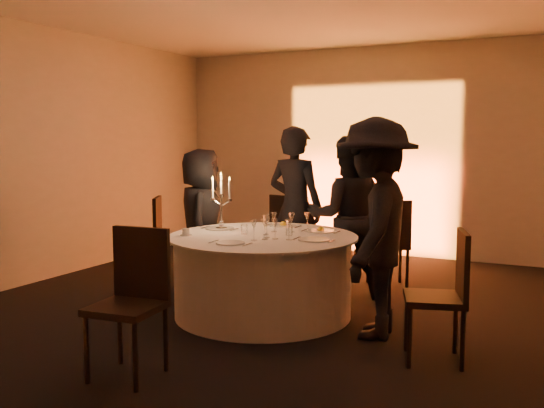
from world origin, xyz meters
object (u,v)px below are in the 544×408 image
at_px(chair_left, 167,233).
at_px(guest_left, 201,220).
at_px(guest_back_right, 346,217).
at_px(candelabra, 221,209).
at_px(guest_right, 375,228).
at_px(coffee_cup, 186,232).
at_px(chair_back_right, 389,238).
at_px(chair_back_left, 290,230).
at_px(guest_back_left, 295,208).
at_px(chair_right, 446,288).
at_px(chair_front, 133,292).
at_px(banquet_table, 263,275).

distance_m(chair_left, guest_left, 0.76).
relative_size(guest_back_right, candelabra, 2.93).
height_order(guest_left, candelabra, guest_left).
bearing_deg(guest_right, guest_left, -112.77).
xyz_separation_m(guest_left, coffee_cup, (0.37, -0.84, 0.01)).
bearing_deg(chair_back_right, chair_back_left, -28.80).
distance_m(guest_left, guest_back_left, 1.05).
bearing_deg(candelabra, chair_right, -15.39).
height_order(chair_back_left, guest_back_right, guest_back_right).
height_order(chair_back_left, chair_front, chair_front).
height_order(chair_front, guest_back_left, guest_back_left).
height_order(chair_left, guest_back_left, guest_back_left).
height_order(guest_left, guest_right, guest_right).
bearing_deg(chair_left, coffee_cup, -165.06).
bearing_deg(candelabra, guest_back_left, 66.29).
relative_size(guest_back_right, guest_right, 0.92).
relative_size(chair_back_right, guest_left, 0.64).
xyz_separation_m(guest_right, coffee_cup, (-1.78, -0.20, -0.13)).
bearing_deg(guest_back_right, chair_front, 50.51).
xyz_separation_m(banquet_table, chair_right, (1.79, -0.49, 0.18)).
bearing_deg(chair_back_right, coffee_cup, 26.17).
height_order(banquet_table, coffee_cup, coffee_cup).
bearing_deg(chair_left, chair_front, -176.54).
distance_m(chair_left, guest_back_right, 2.20).
relative_size(chair_left, coffee_cup, 9.03).
relative_size(chair_right, guest_left, 0.64).
distance_m(chair_right, guest_back_right, 2.01).
distance_m(chair_left, candelabra, 1.37).
height_order(guest_left, guest_back_right, guest_back_right).
height_order(guest_back_right, guest_right, guest_right).
height_order(chair_back_left, candelabra, candelabra).
bearing_deg(candelabra, guest_right, -9.46).
bearing_deg(guest_right, chair_left, -114.40).
bearing_deg(chair_back_left, guest_back_right, 161.09).
height_order(chair_right, coffee_cup, chair_right).
distance_m(guest_right, candelabra, 1.70).
xyz_separation_m(chair_front, guest_back_left, (0.04, 2.78, 0.32)).
relative_size(chair_front, candelabra, 1.79).
height_order(chair_left, guest_back_right, guest_back_right).
bearing_deg(guest_left, chair_back_left, -55.15).
relative_size(guest_left, guest_back_right, 0.92).
height_order(chair_right, candelabra, candelabra).
xyz_separation_m(chair_front, candelabra, (-0.37, 1.86, 0.38)).
height_order(chair_right, guest_right, guest_right).
xyz_separation_m(guest_left, guest_back_right, (1.51, 0.49, 0.07)).
bearing_deg(banquet_table, chair_front, -95.99).
bearing_deg(coffee_cup, guest_right, 6.33).
xyz_separation_m(banquet_table, candelabra, (-0.55, 0.16, 0.59)).
bearing_deg(guest_back_left, chair_back_right, -147.10).
distance_m(chair_front, guest_left, 2.38).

